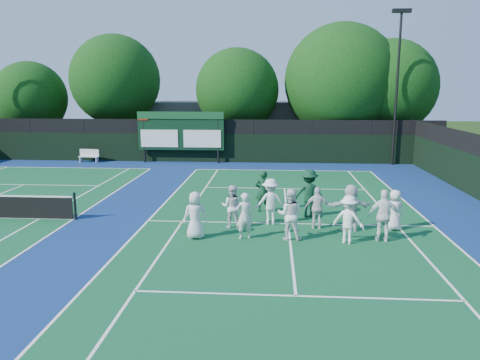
{
  "coord_description": "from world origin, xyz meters",
  "views": [
    {
      "loc": [
        -0.63,
        -16.4,
        5.13
      ],
      "look_at": [
        -2.0,
        3.0,
        1.3
      ],
      "focal_mm": 35.0,
      "sensor_mm": 36.0,
      "label": 1
    }
  ],
  "objects": [
    {
      "name": "ground",
      "position": [
        0.0,
        0.0,
        0.0
      ],
      "size": [
        120.0,
        120.0,
        0.0
      ],
      "primitive_type": "plane",
      "color": "#19330D",
      "rests_on": "ground"
    },
    {
      "name": "court_apron",
      "position": [
        -6.0,
        1.0,
        0.0
      ],
      "size": [
        34.0,
        32.0,
        0.01
      ],
      "primitive_type": "cube",
      "color": "navy",
      "rests_on": "ground"
    },
    {
      "name": "near_court",
      "position": [
        0.0,
        1.0,
        0.01
      ],
      "size": [
        11.05,
        23.85,
        0.01
      ],
      "color": "#10522B",
      "rests_on": "ground"
    },
    {
      "name": "back_fence",
      "position": [
        -6.0,
        16.0,
        1.36
      ],
      "size": [
        34.0,
        0.08,
        3.0
      ],
      "color": "black",
      "rests_on": "ground"
    },
    {
      "name": "scoreboard",
      "position": [
        -7.01,
        15.59,
        2.19
      ],
      "size": [
        6.0,
        0.21,
        3.55
      ],
      "color": "black",
      "rests_on": "ground"
    },
    {
      "name": "clubhouse",
      "position": [
        -2.0,
        24.0,
        2.0
      ],
      "size": [
        18.0,
        6.0,
        4.0
      ],
      "primitive_type": "cube",
      "color": "#55555A",
      "rests_on": "ground"
    },
    {
      "name": "light_pole_right",
      "position": [
        7.5,
        15.7,
        6.3
      ],
      "size": [
        1.2,
        0.3,
        10.12
      ],
      "color": "black",
      "rests_on": "ground"
    },
    {
      "name": "bench",
      "position": [
        -13.53,
        15.37,
        0.49
      ],
      "size": [
        1.48,
        0.56,
        0.91
      ],
      "color": "silver",
      "rests_on": "ground"
    },
    {
      "name": "tree_a",
      "position": [
        -19.49,
        19.58,
        4.24
      ],
      "size": [
        5.61,
        5.61,
        7.2
      ],
      "color": "black",
      "rests_on": "ground"
    },
    {
      "name": "tree_b",
      "position": [
        -12.62,
        19.58,
        5.58
      ],
      "size": [
        6.84,
        6.84,
        9.18
      ],
      "color": "black",
      "rests_on": "ground"
    },
    {
      "name": "tree_c",
      "position": [
        -3.23,
        19.58,
        4.82
      ],
      "size": [
        6.28,
        6.28,
        8.13
      ],
      "color": "black",
      "rests_on": "ground"
    },
    {
      "name": "tree_d",
      "position": [
        4.57,
        19.58,
        5.43
      ],
      "size": [
        8.47,
        8.47,
        9.88
      ],
      "color": "black",
      "rests_on": "ground"
    },
    {
      "name": "tree_e",
      "position": [
        8.1,
        19.58,
        5.06
      ],
      "size": [
        6.92,
        6.92,
        8.71
      ],
      "color": "black",
      "rests_on": "ground"
    },
    {
      "name": "tennis_ball_0",
      "position": [
        -4.11,
        0.53,
        0.03
      ],
      "size": [
        0.07,
        0.07,
        0.07
      ],
      "primitive_type": "sphere",
      "color": "yellow",
      "rests_on": "ground"
    },
    {
      "name": "tennis_ball_2",
      "position": [
        2.13,
        0.15,
        0.03
      ],
      "size": [
        0.07,
        0.07,
        0.07
      ],
      "primitive_type": "sphere",
      "color": "yellow",
      "rests_on": "ground"
    },
    {
      "name": "tennis_ball_3",
      "position": [
        -4.12,
        2.31,
        0.03
      ],
      "size": [
        0.07,
        0.07,
        0.07
      ],
      "primitive_type": "sphere",
      "color": "yellow",
      "rests_on": "ground"
    },
    {
      "name": "tennis_ball_4",
      "position": [
        0.37,
        2.72,
        0.03
      ],
      "size": [
        0.07,
        0.07,
        0.07
      ],
      "primitive_type": "sphere",
      "color": "yellow",
      "rests_on": "ground"
    },
    {
      "name": "tennis_ball_5",
      "position": [
        2.54,
        2.15,
        0.03
      ],
      "size": [
        0.07,
        0.07,
        0.07
      ],
      "primitive_type": "sphere",
      "color": "yellow",
      "rests_on": "ground"
    },
    {
      "name": "player_front_0",
      "position": [
        -3.26,
        -1.0,
        0.83
      ],
      "size": [
        0.91,
        0.69,
        1.66
      ],
      "primitive_type": "imported",
      "rotation": [
        0.0,
        0.0,
        3.36
      ],
      "color": "silver",
      "rests_on": "ground"
    },
    {
      "name": "player_front_1",
      "position": [
        -1.57,
        -0.91,
        0.82
      ],
      "size": [
        0.69,
        0.57,
        1.63
      ],
      "primitive_type": "imported",
      "rotation": [
        0.0,
        0.0,
        3.5
      ],
      "color": "silver",
      "rests_on": "ground"
    },
    {
      "name": "player_front_2",
      "position": [
        -0.01,
        -0.89,
        0.89
      ],
      "size": [
        0.95,
        0.79,
        1.79
      ],
      "primitive_type": "imported",
      "rotation": [
        0.0,
        0.0,
        3.0
      ],
      "color": "white",
      "rests_on": "ground"
    },
    {
      "name": "player_front_3",
      "position": [
        1.92,
        -1.13,
        0.82
      ],
      "size": [
        1.22,
        0.99,
        1.64
      ],
      "primitive_type": "imported",
      "rotation": [
        0.0,
        0.0,
        2.72
      ],
      "color": "white",
      "rests_on": "ground"
    },
    {
      "name": "player_front_4",
      "position": [
        3.14,
        -0.87,
        0.9
      ],
      "size": [
        1.08,
        0.51,
        1.8
      ],
      "primitive_type": "imported",
      "rotation": [
        0.0,
        0.0,
        3.08
      ],
      "color": "white",
      "rests_on": "ground"
    },
    {
      "name": "player_back_0",
      "position": [
        -2.12,
        0.37,
        0.81
      ],
      "size": [
        0.85,
        0.7,
        1.62
      ],
      "primitive_type": "imported",
      "rotation": [
        0.0,
        0.0,
        3.03
      ],
      "color": "silver",
      "rests_on": "ground"
    },
    {
      "name": "player_back_1",
      "position": [
        -0.7,
        0.94,
        0.89
      ],
      "size": [
        1.25,
        0.88,
        1.77
      ],
      "primitive_type": "imported",
      "rotation": [
        0.0,
        0.0,
        3.35
      ],
      "color": "white",
      "rests_on": "ground"
    },
    {
      "name": "player_back_2",
      "position": [
        1.05,
        0.49,
        0.79
      ],
      "size": [
        0.95,
        0.45,
        1.57
      ],
      "primitive_type": "imported",
      "rotation": [
        0.0,
        0.0,
        3.07
      ],
      "color": "silver",
      "rests_on": "ground"
    },
    {
      "name": "player_back_3",
      "position": [
        2.21,
        0.26,
        0.87
      ],
      "size": [
        1.66,
        0.67,
        1.74
      ],
      "primitive_type": "imported",
      "rotation": [
        0.0,
        0.0,
        3.24
      ],
      "color": "silver",
      "rests_on": "ground"
    },
    {
      "name": "player_back_4",
      "position": [
        3.84,
        0.46,
        0.76
      ],
      "size": [
        0.84,
        0.67,
        1.51
      ],
      "primitive_type": "imported",
      "rotation": [
        0.0,
        0.0,
        3.43
      ],
      "color": "white",
      "rests_on": "ground"
    },
    {
      "name": "coach_left",
      "position": [
        -1.02,
        2.75,
        0.89
      ],
      "size": [
        0.7,
        0.51,
        1.77
      ],
      "primitive_type": "imported",
      "rotation": [
        0.0,
        0.0,
        3.28
      ],
      "color": "#0F3920",
      "rests_on": "ground"
    },
    {
      "name": "coach_right",
      "position": [
        0.85,
        2.1,
        0.97
      ],
      "size": [
        1.28,
        0.76,
        1.94
      ],
      "primitive_type": "imported",
      "rotation": [
        0.0,
        0.0,
        3.18
      ],
      "color": "#0F3720",
      "rests_on": "ground"
    }
  ]
}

